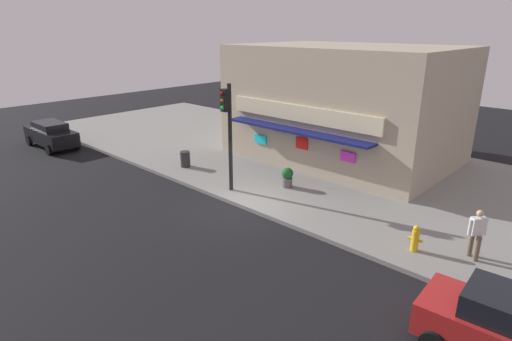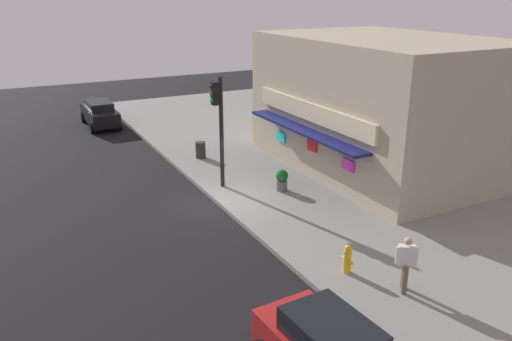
% 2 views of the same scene
% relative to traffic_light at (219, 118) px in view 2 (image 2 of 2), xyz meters
% --- Properties ---
extents(ground_plane, '(64.82, 64.82, 0.00)m').
position_rel_traffic_light_xyz_m(ground_plane, '(1.55, -0.78, -3.25)').
color(ground_plane, black).
extents(sidewalk, '(43.21, 13.63, 0.17)m').
position_rel_traffic_light_xyz_m(sidewalk, '(1.55, 6.03, -3.17)').
color(sidewalk, gray).
rests_on(sidewalk, ground_plane).
extents(corner_building, '(11.58, 8.79, 6.12)m').
position_rel_traffic_light_xyz_m(corner_building, '(0.77, 8.11, -0.02)').
color(corner_building, tan).
rests_on(corner_building, sidewalk).
extents(traffic_light, '(0.32, 0.58, 4.79)m').
position_rel_traffic_light_xyz_m(traffic_light, '(0.00, 0.00, 0.00)').
color(traffic_light, black).
rests_on(traffic_light, sidewalk).
extents(fire_hydrant, '(0.48, 0.24, 0.92)m').
position_rel_traffic_light_xyz_m(fire_hydrant, '(8.40, 0.50, -2.64)').
color(fire_hydrant, gold).
rests_on(fire_hydrant, sidewalk).
extents(trash_can, '(0.51, 0.51, 0.83)m').
position_rel_traffic_light_xyz_m(trash_can, '(-4.19, 0.75, -2.67)').
color(trash_can, '#2D2D2D').
rests_on(trash_can, sidewalk).
extents(pedestrian, '(0.48, 0.54, 1.68)m').
position_rel_traffic_light_xyz_m(pedestrian, '(9.96, 1.33, -2.15)').
color(pedestrian, brown).
rests_on(pedestrian, sidewalk).
extents(potted_plant_by_doorway, '(0.53, 0.53, 0.93)m').
position_rel_traffic_light_xyz_m(potted_plant_by_doorway, '(1.62, 2.15, -2.59)').
color(potted_plant_by_doorway, '#59595B').
rests_on(potted_plant_by_doorway, sidewalk).
extents(parked_car_black, '(4.46, 1.89, 1.61)m').
position_rel_traffic_light_xyz_m(parked_car_black, '(-13.78, -2.30, -2.41)').
color(parked_car_black, black).
rests_on(parked_car_black, ground_plane).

